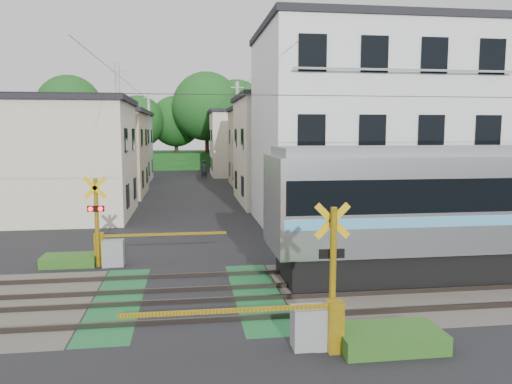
{
  "coord_description": "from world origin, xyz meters",
  "views": [
    {
      "loc": [
        0.03,
        -13.4,
        4.55
      ],
      "look_at": [
        2.57,
        5.0,
        2.28
      ],
      "focal_mm": 35.0,
      "sensor_mm": 36.0,
      "label": 1
    }
  ],
  "objects": [
    {
      "name": "ground",
      "position": [
        0.0,
        0.0,
        0.0
      ],
      "size": [
        120.0,
        120.0,
        0.0
      ],
      "primitive_type": "plane",
      "color": "black"
    },
    {
      "name": "track_bed",
      "position": [
        0.0,
        0.0,
        0.04
      ],
      "size": [
        120.0,
        120.0,
        0.14
      ],
      "color": "#47423A",
      "rests_on": "ground"
    },
    {
      "name": "crossing_signal_near",
      "position": [
        2.59,
        -3.65,
        0.71
      ],
      "size": [
        4.74,
        0.65,
        3.09
      ],
      "color": "#E6B30C",
      "rests_on": "ground"
    },
    {
      "name": "crossing_signal_far",
      "position": [
        -2.59,
        3.65,
        0.71
      ],
      "size": [
        4.74,
        0.65,
        3.09
      ],
      "color": "#E6B30C",
      "rests_on": "ground"
    },
    {
      "name": "apartment_block",
      "position": [
        8.5,
        9.49,
        4.66
      ],
      "size": [
        10.2,
        8.36,
        9.3
      ],
      "color": "silver",
      "rests_on": "ground"
    },
    {
      "name": "houses_row",
      "position": [
        0.25,
        25.92,
        3.24
      ],
      "size": [
        22.07,
        31.35,
        6.8
      ],
      "color": "beige",
      "rests_on": "ground"
    },
    {
      "name": "tree_hill",
      "position": [
        0.91,
        48.28,
        5.54
      ],
      "size": [
        40.0,
        13.6,
        11.38
      ],
      "color": "#1A501A",
      "rests_on": "ground"
    },
    {
      "name": "catenary",
      "position": [
        6.0,
        0.03,
        3.7
      ],
      "size": [
        60.0,
        5.04,
        7.0
      ],
      "color": "#2D2D33",
      "rests_on": "ground"
    },
    {
      "name": "utility_poles",
      "position": [
        -1.05,
        23.01,
        4.08
      ],
      "size": [
        7.9,
        42.0,
        8.0
      ],
      "color": "#A5A5A0",
      "rests_on": "ground"
    },
    {
      "name": "pedestrian",
      "position": [
        1.58,
        33.68,
        0.94
      ],
      "size": [
        0.73,
        0.53,
        1.88
      ],
      "primitive_type": "imported",
      "rotation": [
        0.0,
        0.0,
        3.26
      ],
      "color": "#2E323A",
      "rests_on": "ground"
    },
    {
      "name": "weed_patches",
      "position": [
        1.76,
        -0.09,
        0.18
      ],
      "size": [
        10.25,
        8.8,
        0.4
      ],
      "color": "#2D5E1E",
      "rests_on": "ground"
    }
  ]
}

